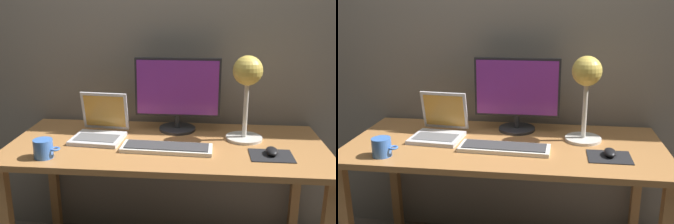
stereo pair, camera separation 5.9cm
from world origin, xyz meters
The scene contains 9 objects.
back_wall centered at (0.00, 0.40, 1.30)m, with size 4.80×0.06×2.60m, color gray.
desk centered at (0.00, 0.00, 0.66)m, with size 1.60×0.70×0.74m.
monitor centered at (0.04, 0.21, 0.96)m, with size 0.47×0.20×0.41m.
keyboard_main centered at (0.01, -0.10, 0.75)m, with size 0.45×0.16×0.03m.
laptop centered at (-0.36, 0.06, 0.80)m, with size 0.28×0.28×0.23m.
desk_lamp centered at (0.40, 0.09, 1.05)m, with size 0.19×0.19×0.44m.
mousepad centered at (0.50, -0.13, 0.74)m, with size 0.20×0.16×0.00m, color black.
mouse centered at (0.51, -0.11, 0.76)m, with size 0.06×0.10×0.03m, color black.
coffee_mug centered at (-0.55, -0.24, 0.78)m, with size 0.12×0.09×0.09m.
Camera 2 is at (0.24, -1.82, 1.43)m, focal length 40.91 mm.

